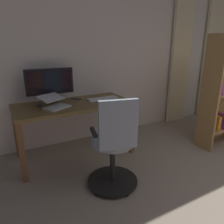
{
  "coord_description": "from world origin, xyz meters",
  "views": [
    {
      "loc": [
        2.62,
        -0.21,
        1.49
      ],
      "look_at": [
        1.52,
        -2.22,
        0.76
      ],
      "focal_mm": 33.78,
      "sensor_mm": 36.0,
      "label": 1
    }
  ],
  "objects_px": {
    "computer_mouse": "(39,105)",
    "bookshelf": "(224,91)",
    "laptop": "(55,104)",
    "office_chair": "(114,148)",
    "desk": "(74,110)",
    "cell_phone_face_up": "(76,99)",
    "computer_keyboard": "(103,99)",
    "computer_monitor": "(50,83)"
  },
  "relations": [
    {
      "from": "computer_mouse",
      "to": "bookshelf",
      "type": "bearing_deg",
      "value": 163.47
    },
    {
      "from": "laptop",
      "to": "office_chair",
      "type": "bearing_deg",
      "value": 87.2
    },
    {
      "from": "desk",
      "to": "laptop",
      "type": "relative_size",
      "value": 3.83
    },
    {
      "from": "cell_phone_face_up",
      "to": "laptop",
      "type": "bearing_deg",
      "value": 8.04
    },
    {
      "from": "computer_keyboard",
      "to": "bookshelf",
      "type": "relative_size",
      "value": 0.27
    },
    {
      "from": "laptop",
      "to": "bookshelf",
      "type": "relative_size",
      "value": 0.24
    },
    {
      "from": "office_chair",
      "to": "cell_phone_face_up",
      "type": "distance_m",
      "value": 1.14
    },
    {
      "from": "bookshelf",
      "to": "cell_phone_face_up",
      "type": "bearing_deg",
      "value": -24.1
    },
    {
      "from": "office_chair",
      "to": "computer_monitor",
      "type": "bearing_deg",
      "value": 119.75
    },
    {
      "from": "computer_keyboard",
      "to": "laptop",
      "type": "distance_m",
      "value": 0.7
    },
    {
      "from": "computer_monitor",
      "to": "computer_keyboard",
      "type": "bearing_deg",
      "value": 159.44
    },
    {
      "from": "laptop",
      "to": "computer_monitor",
      "type": "bearing_deg",
      "value": -123.01
    },
    {
      "from": "laptop",
      "to": "computer_mouse",
      "type": "bearing_deg",
      "value": -65.67
    },
    {
      "from": "office_chair",
      "to": "computer_keyboard",
      "type": "height_order",
      "value": "office_chair"
    },
    {
      "from": "cell_phone_face_up",
      "to": "computer_mouse",
      "type": "bearing_deg",
      "value": -14.0
    },
    {
      "from": "bookshelf",
      "to": "computer_monitor",
      "type": "bearing_deg",
      "value": -22.01
    },
    {
      "from": "desk",
      "to": "cell_phone_face_up",
      "type": "distance_m",
      "value": 0.24
    },
    {
      "from": "desk",
      "to": "computer_monitor",
      "type": "bearing_deg",
      "value": -46.92
    },
    {
      "from": "office_chair",
      "to": "computer_mouse",
      "type": "relative_size",
      "value": 10.21
    },
    {
      "from": "desk",
      "to": "computer_keyboard",
      "type": "relative_size",
      "value": 3.48
    },
    {
      "from": "computer_keyboard",
      "to": "cell_phone_face_up",
      "type": "relative_size",
      "value": 3.05
    },
    {
      "from": "office_chair",
      "to": "cell_phone_face_up",
      "type": "xyz_separation_m",
      "value": [
        0.01,
        -1.11,
        0.29
      ]
    },
    {
      "from": "computer_keyboard",
      "to": "bookshelf",
      "type": "xyz_separation_m",
      "value": [
        -1.68,
        0.7,
        0.07
      ]
    },
    {
      "from": "computer_keyboard",
      "to": "computer_mouse",
      "type": "distance_m",
      "value": 0.87
    },
    {
      "from": "cell_phone_face_up",
      "to": "bookshelf",
      "type": "height_order",
      "value": "bookshelf"
    },
    {
      "from": "office_chair",
      "to": "laptop",
      "type": "relative_size",
      "value": 2.55
    },
    {
      "from": "computer_keyboard",
      "to": "cell_phone_face_up",
      "type": "bearing_deg",
      "value": -31.37
    },
    {
      "from": "computer_keyboard",
      "to": "computer_monitor",
      "type": "bearing_deg",
      "value": -20.56
    },
    {
      "from": "computer_mouse",
      "to": "cell_phone_face_up",
      "type": "bearing_deg",
      "value": -165.11
    },
    {
      "from": "desk",
      "to": "computer_keyboard",
      "type": "xyz_separation_m",
      "value": [
        -0.43,
        -0.0,
        0.1
      ]
    },
    {
      "from": "desk",
      "to": "laptop",
      "type": "xyz_separation_m",
      "value": [
        0.27,
        0.08,
        0.14
      ]
    },
    {
      "from": "computer_monitor",
      "to": "computer_keyboard",
      "type": "height_order",
      "value": "computer_monitor"
    },
    {
      "from": "laptop",
      "to": "bookshelf",
      "type": "distance_m",
      "value": 2.46
    },
    {
      "from": "cell_phone_face_up",
      "to": "bookshelf",
      "type": "relative_size",
      "value": 0.09
    },
    {
      "from": "computer_monitor",
      "to": "computer_mouse",
      "type": "bearing_deg",
      "value": 43.56
    },
    {
      "from": "office_chair",
      "to": "computer_monitor",
      "type": "xyz_separation_m",
      "value": [
        0.34,
        -1.16,
        0.54
      ]
    },
    {
      "from": "desk",
      "to": "cell_phone_face_up",
      "type": "height_order",
      "value": "cell_phone_face_up"
    },
    {
      "from": "laptop",
      "to": "cell_phone_face_up",
      "type": "distance_m",
      "value": 0.46
    },
    {
      "from": "desk",
      "to": "bookshelf",
      "type": "xyz_separation_m",
      "value": [
        -2.11,
        0.7,
        0.17
      ]
    },
    {
      "from": "computer_monitor",
      "to": "computer_keyboard",
      "type": "relative_size",
      "value": 1.44
    },
    {
      "from": "computer_keyboard",
      "to": "cell_phone_face_up",
      "type": "xyz_separation_m",
      "value": [
        0.33,
        -0.2,
        -0.01
      ]
    },
    {
      "from": "office_chair",
      "to": "bookshelf",
      "type": "height_order",
      "value": "bookshelf"
    }
  ]
}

